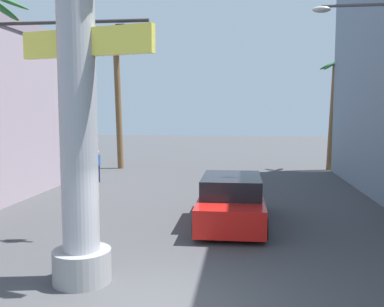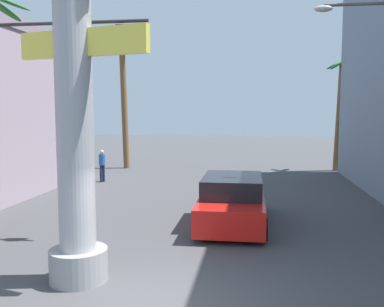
{
  "view_description": "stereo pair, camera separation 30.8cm",
  "coord_description": "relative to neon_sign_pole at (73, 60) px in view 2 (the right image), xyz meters",
  "views": [
    {
      "loc": [
        1.5,
        -7.37,
        3.65
      ],
      "look_at": [
        0.0,
        5.07,
        2.4
      ],
      "focal_mm": 40.0,
      "sensor_mm": 36.0,
      "label": 1
    },
    {
      "loc": [
        1.8,
        -7.33,
        3.65
      ],
      "look_at": [
        0.0,
        5.07,
        2.4
      ],
      "focal_mm": 40.0,
      "sensor_mm": 36.0,
      "label": 2
    }
  ],
  "objects": [
    {
      "name": "ground_plane",
      "position": [
        1.89,
        8.85,
        -4.7
      ],
      "size": [
        92.26,
        92.26,
        0.0
      ],
      "primitive_type": "plane",
      "color": "#424244"
    },
    {
      "name": "neon_sign_pole",
      "position": [
        0.0,
        0.0,
        0.0
      ],
      "size": [
        3.39,
        1.24,
        10.15
      ],
      "color": "#9E9EA3",
      "rests_on": "ground"
    },
    {
      "name": "traffic_light_mast",
      "position": [
        -2.85,
        3.14,
        -0.33
      ],
      "size": [
        5.31,
        0.32,
        6.21
      ],
      "color": "#333333",
      "rests_on": "ground"
    },
    {
      "name": "car_lead",
      "position": [
        3.03,
        5.19,
        -3.96
      ],
      "size": [
        2.17,
        4.91,
        1.56
      ],
      "color": "black",
      "rests_on": "ground"
    },
    {
      "name": "palm_tree_far_right",
      "position": [
        8.83,
        18.42,
        -0.86
      ],
      "size": [
        2.21,
        2.4,
        6.7
      ],
      "color": "brown",
      "rests_on": "ground"
    },
    {
      "name": "palm_tree_far_left",
      "position": [
        -4.45,
        17.8,
        0.11
      ],
      "size": [
        2.79,
        2.86,
        8.19
      ],
      "color": "brown",
      "rests_on": "ground"
    },
    {
      "name": "pedestrian_far_left",
      "position": [
        -4.04,
        12.48,
        -3.73
      ],
      "size": [
        0.43,
        0.43,
        1.66
      ],
      "color": "#1E233F",
      "rests_on": "ground"
    }
  ]
}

